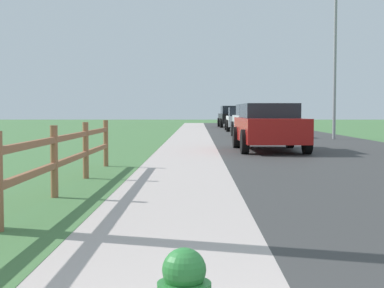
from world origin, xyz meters
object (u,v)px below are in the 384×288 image
object	(u,v)px
parked_car_black	(232,117)
street_lamp	(337,54)
parked_suv_red	(269,126)
parked_car_silver	(255,120)
parked_car_white	(241,119)

from	to	relation	value
parked_car_black	street_lamp	distance (m)	20.17
parked_suv_red	parked_car_silver	size ratio (longest dim) A/B	1.07
parked_car_silver	parked_car_black	xyz separation A→B (m)	(-0.10, 17.49, 0.01)
parked_car_silver	parked_car_white	world-z (taller)	parked_car_silver
parked_suv_red	parked_car_black	size ratio (longest dim) A/B	0.99
parked_car_silver	parked_car_white	distance (m)	8.85
parked_car_white	parked_car_black	xyz separation A→B (m)	(-0.12, 8.64, 0.06)
parked_car_white	street_lamp	size ratio (longest dim) A/B	0.76
parked_suv_red	street_lamp	bearing A→B (deg)	62.20
parked_car_silver	parked_car_white	size ratio (longest dim) A/B	0.88
parked_suv_red	parked_car_silver	distance (m)	9.78
parked_car_black	street_lamp	xyz separation A→B (m)	(3.61, -19.61, 3.04)
parked_car_silver	parked_suv_red	bearing A→B (deg)	-93.03
parked_car_white	street_lamp	world-z (taller)	street_lamp
parked_suv_red	parked_car_white	bearing A→B (deg)	88.34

